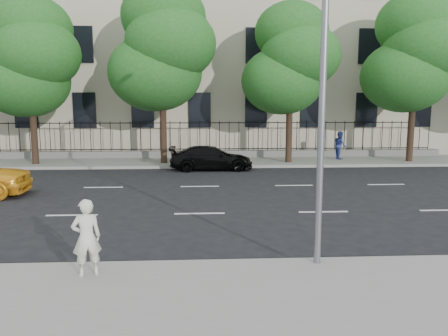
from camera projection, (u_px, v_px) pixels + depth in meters
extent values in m
plane|color=black|center=(199.00, 238.00, 11.41)|extent=(120.00, 120.00, 0.00)
cube|color=gray|center=(199.00, 306.00, 7.45)|extent=(60.00, 4.00, 0.15)
cube|color=gray|center=(200.00, 162.00, 25.22)|extent=(60.00, 4.00, 0.15)
cube|color=beige|center=(199.00, 28.00, 32.76)|extent=(34.00, 12.00, 18.00)
cube|color=slate|center=(200.00, 154.00, 26.85)|extent=(30.00, 0.50, 0.40)
cube|color=black|center=(200.00, 149.00, 26.81)|extent=(28.80, 0.05, 0.05)
cube|color=black|center=(200.00, 123.00, 26.57)|extent=(28.80, 0.05, 0.05)
cylinder|color=slate|center=(323.00, 70.00, 8.64)|extent=(0.14, 0.14, 8.00)
cylinder|color=#382619|center=(34.00, 137.00, 23.72)|extent=(0.36, 0.36, 2.97)
ellipsoid|color=#22571D|center=(25.00, 81.00, 23.55)|extent=(4.75, 4.75, 3.90)
ellipsoid|color=#22571D|center=(37.00, 54.00, 22.89)|extent=(4.50, 4.50, 3.70)
ellipsoid|color=#22571D|center=(32.00, 29.00, 23.26)|extent=(4.25, 4.25, 3.50)
cylinder|color=#382619|center=(163.00, 133.00, 24.06)|extent=(0.36, 0.36, 3.32)
ellipsoid|color=#22571D|center=(155.00, 73.00, 23.84)|extent=(5.13, 5.13, 4.21)
ellipsoid|color=#22571D|center=(171.00, 44.00, 23.17)|extent=(4.86, 4.86, 4.00)
ellipsoid|color=#22571D|center=(163.00, 17.00, 23.52)|extent=(4.59, 4.59, 3.78)
cylinder|color=#382619|center=(289.00, 135.00, 24.45)|extent=(0.36, 0.36, 3.08)
ellipsoid|color=#22571D|center=(282.00, 81.00, 24.27)|extent=(4.56, 4.56, 3.74)
ellipsoid|color=#22571D|center=(301.00, 56.00, 23.63)|extent=(4.32, 4.32, 3.55)
ellipsoid|color=#22571D|center=(292.00, 32.00, 24.00)|extent=(4.08, 4.08, 3.36)
cylinder|color=#382619|center=(411.00, 133.00, 24.80)|extent=(0.36, 0.36, 3.22)
ellipsoid|color=#22571D|center=(405.00, 77.00, 24.60)|extent=(4.94, 4.94, 4.06)
ellipsoid|color=#22571D|center=(427.00, 50.00, 23.94)|extent=(4.68, 4.68, 3.85)
ellipsoid|color=#22571D|center=(416.00, 24.00, 24.30)|extent=(4.42, 4.42, 3.64)
imported|color=black|center=(211.00, 158.00, 22.70)|extent=(4.33, 1.79, 1.25)
imported|color=silver|center=(87.00, 238.00, 8.46)|extent=(0.66, 0.55, 1.53)
imported|color=navy|center=(340.00, 145.00, 25.86)|extent=(0.63, 0.81, 1.66)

